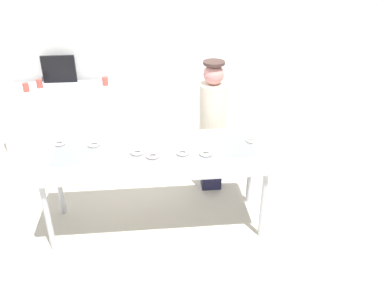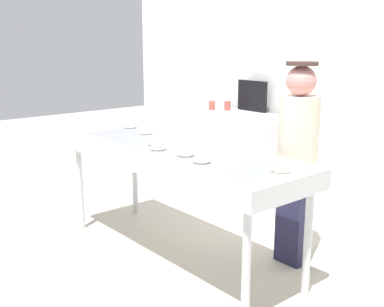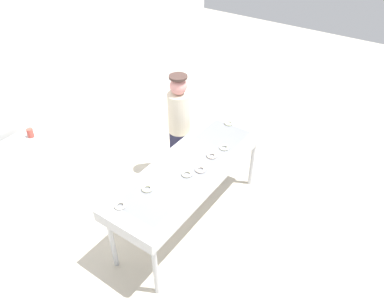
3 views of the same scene
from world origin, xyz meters
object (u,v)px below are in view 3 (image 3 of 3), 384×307
at_px(sugar_donut_0, 120,205).
at_px(sugar_donut_4, 212,155).
at_px(sugar_donut_3, 200,169).
at_px(sugar_donut_1, 224,147).
at_px(fryer_conveyor, 191,169).
at_px(paper_cup_1, 30,133).
at_px(sugar_donut_6, 147,188).
at_px(worker_baker, 179,123).
at_px(sugar_donut_5, 229,123).
at_px(sugar_donut_2, 187,174).

xyz_separation_m(sugar_donut_0, sugar_donut_4, (1.24, -0.32, 0.00)).
bearing_deg(sugar_donut_3, sugar_donut_0, 159.31).
height_order(sugar_donut_1, sugar_donut_4, same).
xyz_separation_m(fryer_conveyor, paper_cup_1, (-0.66, 2.13, 0.06)).
bearing_deg(sugar_donut_6, sugar_donut_3, -26.53).
xyz_separation_m(sugar_donut_4, worker_baker, (0.41, 0.79, -0.05)).
distance_m(sugar_donut_3, worker_baker, 1.09).
distance_m(sugar_donut_3, sugar_donut_6, 0.66).
bearing_deg(paper_cup_1, worker_baker, -47.32).
relative_size(sugar_donut_1, sugar_donut_4, 1.00).
distance_m(sugar_donut_5, worker_baker, 0.68).
distance_m(sugar_donut_1, paper_cup_1, 2.57).
relative_size(sugar_donut_4, sugar_donut_5, 1.00).
bearing_deg(sugar_donut_3, sugar_donut_4, 6.38).
height_order(sugar_donut_5, sugar_donut_6, same).
height_order(sugar_donut_1, sugar_donut_3, same).
xyz_separation_m(sugar_donut_2, sugar_donut_4, (0.45, -0.05, 0.00)).
height_order(sugar_donut_4, sugar_donut_6, same).
relative_size(sugar_donut_2, sugar_donut_3, 1.00).
bearing_deg(sugar_donut_3, sugar_donut_6, 153.47).
height_order(fryer_conveyor, sugar_donut_1, sugar_donut_1).
xyz_separation_m(sugar_donut_0, worker_baker, (1.65, 0.47, -0.05)).
distance_m(sugar_donut_0, paper_cup_1, 1.95).
xyz_separation_m(sugar_donut_6, worker_baker, (1.30, 0.53, -0.05)).
distance_m(fryer_conveyor, sugar_donut_5, 1.02).
xyz_separation_m(fryer_conveyor, sugar_donut_5, (1.01, 0.07, 0.09)).
bearing_deg(worker_baker, sugar_donut_0, 18.03).
relative_size(fryer_conveyor, sugar_donut_1, 18.90).
relative_size(sugar_donut_2, paper_cup_1, 1.04).
bearing_deg(sugar_donut_6, worker_baker, 22.18).
distance_m(sugar_donut_2, paper_cup_1, 2.25).
xyz_separation_m(sugar_donut_3, sugar_donut_6, (-0.59, 0.30, 0.00)).
distance_m(sugar_donut_1, worker_baker, 0.85).
height_order(sugar_donut_2, worker_baker, worker_baker).
height_order(sugar_donut_3, sugar_donut_5, same).
height_order(sugar_donut_1, worker_baker, worker_baker).
bearing_deg(fryer_conveyor, sugar_donut_4, -24.56).
bearing_deg(fryer_conveyor, sugar_donut_3, -98.90).
distance_m(sugar_donut_2, sugar_donut_3, 0.17).
height_order(sugar_donut_0, sugar_donut_4, same).
xyz_separation_m(sugar_donut_6, paper_cup_1, (-0.05, 1.99, -0.03)).
relative_size(fryer_conveyor, sugar_donut_2, 18.90).
height_order(sugar_donut_0, sugar_donut_2, same).
xyz_separation_m(sugar_donut_5, paper_cup_1, (-1.67, 2.06, -0.03)).
bearing_deg(sugar_donut_4, sugar_donut_2, 173.45).
xyz_separation_m(sugar_donut_1, paper_cup_1, (-1.16, 2.29, -0.03)).
bearing_deg(worker_baker, fryer_conveyor, 46.74).
bearing_deg(sugar_donut_5, sugar_donut_1, -155.61).
bearing_deg(worker_baker, sugar_donut_2, 43.10).
bearing_deg(sugar_donut_0, sugar_donut_3, -20.69).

